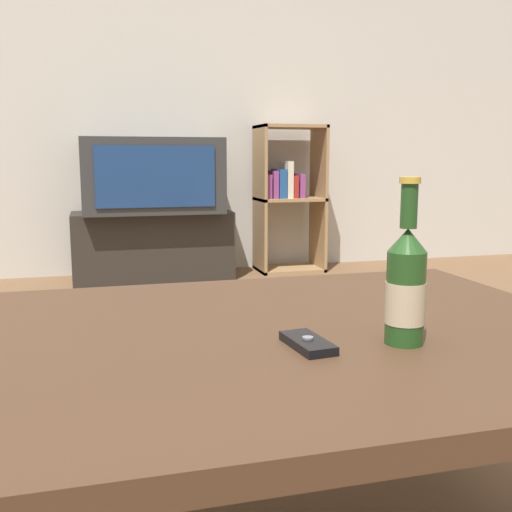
% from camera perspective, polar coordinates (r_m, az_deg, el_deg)
% --- Properties ---
extents(back_wall, '(8.00, 0.05, 2.60)m').
position_cam_1_polar(back_wall, '(4.02, -12.57, 17.03)').
color(back_wall, beige).
rests_on(back_wall, ground_plane).
extents(coffee_table, '(1.31, 0.86, 0.45)m').
position_cam_1_polar(coffee_table, '(1.03, -2.25, -10.19)').
color(coffee_table, '#422B1C').
rests_on(coffee_table, ground_plane).
extents(tv_stand, '(0.97, 0.37, 0.42)m').
position_cam_1_polar(tv_stand, '(3.77, -9.77, 1.01)').
color(tv_stand, '#28231E').
rests_on(tv_stand, ground_plane).
extents(television, '(0.82, 0.57, 0.44)m').
position_cam_1_polar(television, '(3.73, -9.95, 7.58)').
color(television, '#2D2D2D').
rests_on(television, tv_stand).
extents(bookshelf, '(0.43, 0.30, 0.96)m').
position_cam_1_polar(bookshelf, '(3.97, 2.99, 5.88)').
color(bookshelf, '#99754C').
rests_on(bookshelf, ground_plane).
extents(beer_bottle, '(0.06, 0.06, 0.26)m').
position_cam_1_polar(beer_bottle, '(0.96, 14.08, -2.80)').
color(beer_bottle, '#1E4219').
rests_on(beer_bottle, coffee_table).
extents(cell_phone, '(0.06, 0.11, 0.02)m').
position_cam_1_polar(cell_phone, '(0.94, 4.95, -8.26)').
color(cell_phone, black).
rests_on(cell_phone, coffee_table).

